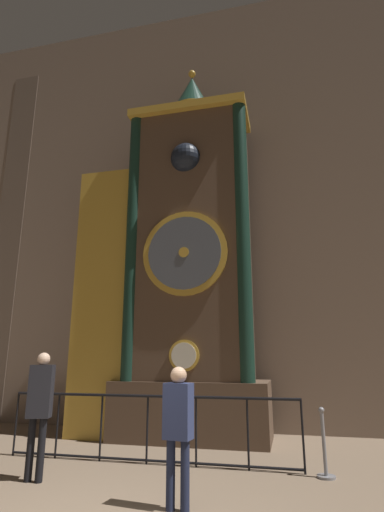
{
  "coord_description": "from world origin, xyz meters",
  "views": [
    {
      "loc": [
        1.89,
        -3.95,
        1.76
      ],
      "look_at": [
        -0.33,
        5.29,
        4.19
      ],
      "focal_mm": 28.0,
      "sensor_mm": 36.0,
      "label": 1
    }
  ],
  "objects_px": {
    "visitor_near": "(40,402)",
    "visitor_far": "(178,422)",
    "clock_tower": "(173,267)",
    "stanchion_post": "(325,455)"
  },
  "relations": [
    {
      "from": "clock_tower",
      "to": "visitor_far",
      "type": "bearing_deg",
      "value": -72.55
    },
    {
      "from": "clock_tower",
      "to": "stanchion_post",
      "type": "relative_size",
      "value": 9.43
    },
    {
      "from": "visitor_far",
      "to": "clock_tower",
      "type": "bearing_deg",
      "value": 115.41
    },
    {
      "from": "visitor_near",
      "to": "visitor_far",
      "type": "distance_m",
      "value": 2.44
    },
    {
      "from": "clock_tower",
      "to": "stanchion_post",
      "type": "xyz_separation_m",
      "value": [
        3.11,
        -2.27,
        -3.6
      ]
    },
    {
      "from": "clock_tower",
      "to": "visitor_far",
      "type": "relative_size",
      "value": 5.79
    },
    {
      "from": "clock_tower",
      "to": "visitor_near",
      "type": "relative_size",
      "value": 5.19
    },
    {
      "from": "visitor_far",
      "to": "stanchion_post",
      "type": "relative_size",
      "value": 1.63
    },
    {
      "from": "clock_tower",
      "to": "visitor_far",
      "type": "xyz_separation_m",
      "value": [
        1.29,
        -4.09,
        -2.94
      ]
    },
    {
      "from": "clock_tower",
      "to": "visitor_near",
      "type": "distance_m",
      "value": 4.62
    }
  ]
}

